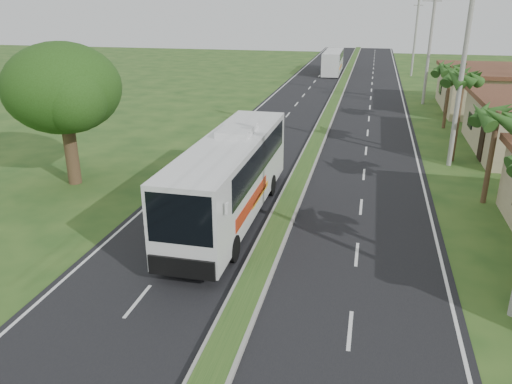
# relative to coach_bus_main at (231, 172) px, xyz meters

# --- Properties ---
(ground) EXTENTS (180.00, 180.00, 0.00)m
(ground) POSITION_rel_coach_bus_main_xyz_m (2.30, -7.39, -2.20)
(ground) COLOR #224619
(ground) RESTS_ON ground
(road_asphalt) EXTENTS (14.00, 160.00, 0.02)m
(road_asphalt) POSITION_rel_coach_bus_main_xyz_m (2.30, 12.61, -2.19)
(road_asphalt) COLOR black
(road_asphalt) RESTS_ON ground
(median_strip) EXTENTS (1.20, 160.00, 0.18)m
(median_strip) POSITION_rel_coach_bus_main_xyz_m (2.30, 12.61, -2.10)
(median_strip) COLOR gray
(median_strip) RESTS_ON ground
(lane_edge_left) EXTENTS (0.12, 160.00, 0.01)m
(lane_edge_left) POSITION_rel_coach_bus_main_xyz_m (-4.40, 12.61, -2.20)
(lane_edge_left) COLOR silver
(lane_edge_left) RESTS_ON ground
(lane_edge_right) EXTENTS (0.12, 160.00, 0.01)m
(lane_edge_right) POSITION_rel_coach_bus_main_xyz_m (9.00, 12.61, -2.20)
(lane_edge_right) COLOR silver
(lane_edge_right) RESTS_ON ground
(shop_far) EXTENTS (8.60, 11.60, 3.82)m
(shop_far) POSITION_rel_coach_bus_main_xyz_m (16.30, 28.61, -0.27)
(shop_far) COLOR tan
(shop_far) RESTS_ON ground
(palm_verge_b) EXTENTS (2.40, 2.40, 5.05)m
(palm_verge_b) POSITION_rel_coach_bus_main_xyz_m (11.70, 4.61, 2.15)
(palm_verge_b) COLOR #473321
(palm_verge_b) RESTS_ON ground
(palm_verge_c) EXTENTS (2.40, 2.40, 5.85)m
(palm_verge_c) POSITION_rel_coach_bus_main_xyz_m (11.10, 11.61, 2.92)
(palm_verge_c) COLOR #473321
(palm_verge_c) RESTS_ON ground
(palm_verge_d) EXTENTS (2.40, 2.40, 5.25)m
(palm_verge_d) POSITION_rel_coach_bus_main_xyz_m (11.60, 20.61, 2.35)
(palm_verge_d) COLOR #473321
(palm_verge_d) RESTS_ON ground
(shade_tree) EXTENTS (6.30, 6.00, 7.54)m
(shade_tree) POSITION_rel_coach_bus_main_xyz_m (-9.81, 2.62, 2.82)
(shade_tree) COLOR #473321
(shade_tree) RESTS_ON ground
(utility_pole_b) EXTENTS (3.20, 0.28, 12.00)m
(utility_pole_b) POSITION_rel_coach_bus_main_xyz_m (10.77, 10.61, 4.05)
(utility_pole_b) COLOR gray
(utility_pole_b) RESTS_ON ground
(utility_pole_c) EXTENTS (1.60, 0.28, 11.00)m
(utility_pole_c) POSITION_rel_coach_bus_main_xyz_m (10.80, 30.61, 3.47)
(utility_pole_c) COLOR gray
(utility_pole_c) RESTS_ON ground
(utility_pole_d) EXTENTS (1.60, 0.28, 10.50)m
(utility_pole_d) POSITION_rel_coach_bus_main_xyz_m (10.80, 50.61, 3.22)
(utility_pole_d) COLOR gray
(utility_pole_d) RESTS_ON ground
(coach_bus_main) EXTENTS (2.69, 12.41, 4.01)m
(coach_bus_main) POSITION_rel_coach_bus_main_xyz_m (0.00, 0.00, 0.00)
(coach_bus_main) COLOR silver
(coach_bus_main) RESTS_ON ground
(coach_bus_far) EXTENTS (2.41, 10.44, 3.03)m
(coach_bus_far) POSITION_rel_coach_bus_main_xyz_m (0.27, 50.88, -0.48)
(coach_bus_far) COLOR white
(coach_bus_far) RESTS_ON ground
(motorcyclist) EXTENTS (1.79, 1.11, 2.13)m
(motorcyclist) POSITION_rel_coach_bus_main_xyz_m (0.30, -1.62, -1.45)
(motorcyclist) COLOR black
(motorcyclist) RESTS_ON ground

